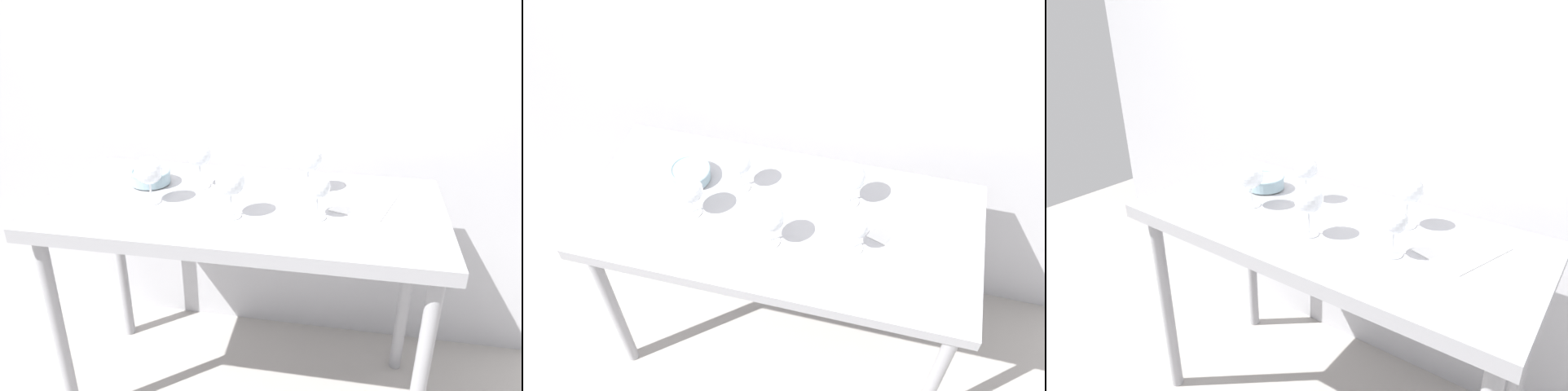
% 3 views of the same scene
% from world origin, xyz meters
% --- Properties ---
extents(back_wall, '(3.80, 0.04, 2.60)m').
position_xyz_m(back_wall, '(0.00, 0.49, 1.30)').
color(back_wall, '#B3B3B9').
rests_on(back_wall, ground_plane).
extents(steel_counter, '(1.40, 0.65, 0.90)m').
position_xyz_m(steel_counter, '(0.00, -0.01, 0.79)').
color(steel_counter, '#9A9A9F').
rests_on(steel_counter, ground_plane).
extents(wine_glass_near_left, '(0.10, 0.10, 0.17)m').
position_xyz_m(wine_glass_near_left, '(-0.31, -0.06, 1.02)').
color(wine_glass_near_left, white).
rests_on(wine_glass_near_left, steel_counter).
extents(wine_glass_far_right, '(0.09, 0.09, 0.18)m').
position_xyz_m(wine_glass_far_right, '(0.22, 0.12, 1.03)').
color(wine_glass_far_right, white).
rests_on(wine_glass_far_right, steel_counter).
extents(wine_glass_near_center, '(0.10, 0.10, 0.17)m').
position_xyz_m(wine_glass_near_center, '(-0.01, -0.12, 1.02)').
color(wine_glass_near_center, white).
rests_on(wine_glass_near_center, steel_counter).
extents(wine_glass_far_left, '(0.09, 0.09, 0.17)m').
position_xyz_m(wine_glass_far_left, '(-0.18, 0.10, 1.02)').
color(wine_glass_far_left, white).
rests_on(wine_glass_far_left, steel_counter).
extents(wine_glass_near_right, '(0.08, 0.08, 0.15)m').
position_xyz_m(wine_glass_near_right, '(0.27, -0.08, 1.01)').
color(wine_glass_near_right, white).
rests_on(wine_glass_near_right, steel_counter).
extents(tasting_sheet_upper, '(0.25, 0.30, 0.00)m').
position_xyz_m(tasting_sheet_upper, '(0.43, 0.08, 0.90)').
color(tasting_sheet_upper, white).
rests_on(tasting_sheet_upper, steel_counter).
extents(tasting_bowl, '(0.15, 0.15, 0.06)m').
position_xyz_m(tasting_bowl, '(-0.37, 0.09, 0.93)').
color(tasting_bowl, beige).
rests_on(tasting_bowl, steel_counter).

